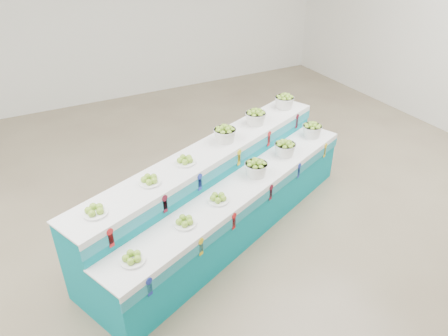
# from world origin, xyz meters

# --- Properties ---
(ground) EXTENTS (10.00, 10.00, 0.00)m
(ground) POSITION_xyz_m (0.00, 0.00, 0.00)
(ground) COLOR #6E5E49
(ground) RESTS_ON ground
(back_wall) EXTENTS (10.00, 0.00, 10.00)m
(back_wall) POSITION_xyz_m (0.00, 5.00, 2.00)
(back_wall) COLOR silver
(back_wall) RESTS_ON ground
(display_stand) EXTENTS (4.01, 2.43, 1.02)m
(display_stand) POSITION_xyz_m (0.15, 0.13, 0.51)
(display_stand) COLOR #068897
(display_stand) RESTS_ON ground
(plate_lower_left) EXTENTS (0.31, 0.31, 0.09)m
(plate_lower_left) POSITION_xyz_m (-1.23, -0.71, 0.77)
(plate_lower_left) COLOR white
(plate_lower_left) RESTS_ON display_stand
(plate_lower_mid) EXTENTS (0.31, 0.31, 0.09)m
(plate_lower_mid) POSITION_xyz_m (-0.60, -0.45, 0.77)
(plate_lower_mid) COLOR white
(plate_lower_mid) RESTS_ON display_stand
(plate_lower_right) EXTENTS (0.31, 0.31, 0.09)m
(plate_lower_right) POSITION_xyz_m (-0.12, -0.25, 0.77)
(plate_lower_right) COLOR white
(plate_lower_right) RESTS_ON display_stand
(basket_lower_left) EXTENTS (0.36, 0.36, 0.20)m
(basket_lower_left) POSITION_xyz_m (0.53, 0.02, 0.82)
(basket_lower_left) COLOR silver
(basket_lower_left) RESTS_ON display_stand
(basket_lower_mid) EXTENTS (0.36, 0.36, 0.20)m
(basket_lower_mid) POSITION_xyz_m (1.12, 0.26, 0.82)
(basket_lower_mid) COLOR silver
(basket_lower_mid) RESTS_ON display_stand
(basket_lower_right) EXTENTS (0.36, 0.36, 0.20)m
(basket_lower_right) POSITION_xyz_m (1.77, 0.53, 0.82)
(basket_lower_right) COLOR silver
(basket_lower_right) RESTS_ON display_stand
(plate_upper_left) EXTENTS (0.31, 0.31, 0.09)m
(plate_upper_left) POSITION_xyz_m (-1.42, -0.26, 1.07)
(plate_upper_left) COLOR white
(plate_upper_left) RESTS_ON display_stand
(plate_upper_mid) EXTENTS (0.31, 0.31, 0.09)m
(plate_upper_mid) POSITION_xyz_m (-0.79, -0.00, 1.07)
(plate_upper_mid) COLOR white
(plate_upper_mid) RESTS_ON display_stand
(plate_upper_right) EXTENTS (0.31, 0.31, 0.09)m
(plate_upper_right) POSITION_xyz_m (-0.30, 0.20, 1.07)
(plate_upper_right) COLOR white
(plate_upper_right) RESTS_ON display_stand
(basket_upper_left) EXTENTS (0.36, 0.36, 0.20)m
(basket_upper_left) POSITION_xyz_m (0.35, 0.47, 1.12)
(basket_upper_left) COLOR silver
(basket_upper_left) RESTS_ON display_stand
(basket_upper_mid) EXTENTS (0.36, 0.36, 0.20)m
(basket_upper_mid) POSITION_xyz_m (0.93, 0.71, 1.12)
(basket_upper_mid) COLOR silver
(basket_upper_mid) RESTS_ON display_stand
(basket_upper_right) EXTENTS (0.36, 0.36, 0.20)m
(basket_upper_right) POSITION_xyz_m (1.58, 0.98, 1.12)
(basket_upper_right) COLOR silver
(basket_upper_right) RESTS_ON display_stand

